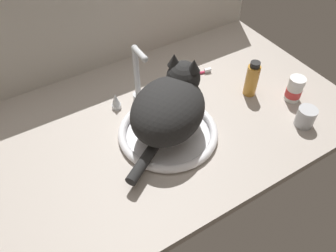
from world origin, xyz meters
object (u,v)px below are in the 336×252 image
Objects in this scene: faucet at (138,82)px; amber_bottle at (252,79)px; toothbrush at (192,74)px; pill_bottle at (294,90)px; metal_jar at (306,117)px; cat at (171,106)px; sink_basin at (168,132)px.

amber_bottle is (35.29, -17.19, -1.91)cm from faucet.
toothbrush is at bearing 4.32° from faucet.
faucet is 2.41× the size of pill_bottle.
metal_jar is (-5.87, -10.95, -0.92)cm from pill_bottle.
pill_bottle is at bearing -52.12° from toothbrush.
cat is at bearing 168.68° from pill_bottle.
metal_jar is 21.87cm from amber_bottle.
pill_bottle is at bearing -30.65° from faucet.
metal_jar is 0.49× the size of amber_bottle.
faucet is at bearing 136.43° from metal_jar.
cat is at bearing 32.83° from sink_basin.
metal_jar is (40.24, -18.96, 2.18)cm from sink_basin.
toothbrush is at bearing 41.93° from sink_basin.
sink_basin is at bearing -147.17° from cat.
sink_basin is at bearing -90.00° from faucet.
faucet is at bearing 149.35° from pill_bottle.
toothbrush is (23.47, 21.09, -0.51)cm from sink_basin.
pill_bottle reaches higher than sink_basin.
cat is at bearing 152.86° from metal_jar.
metal_jar is at bearing -76.79° from amber_bottle.
faucet is at bearing 154.03° from amber_bottle.
faucet is 3.33× the size of metal_jar.
amber_bottle is at bearing 2.02° from cat.
cat reaches higher than metal_jar.
metal_jar is at bearing -118.22° from pill_bottle.
metal_jar is (40.24, -38.28, -4.92)cm from faucet.
cat reaches higher than faucet.
sink_basin is 4.78× the size of metal_jar.
metal_jar is (38.80, -19.89, -7.88)cm from cat.
amber_bottle is (-10.82, 10.14, 2.09)cm from pill_bottle.
pill_bottle is 37.05cm from toothbrush.
pill_bottle is 14.98cm from amber_bottle.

